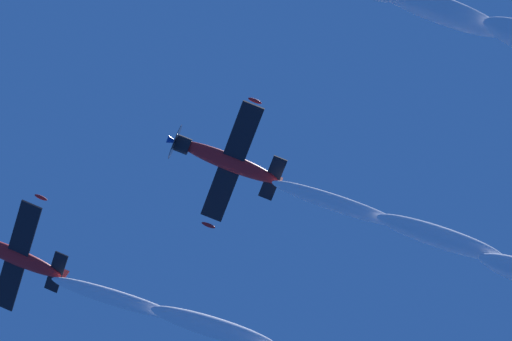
# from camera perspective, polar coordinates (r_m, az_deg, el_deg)

# --- Properties ---
(airplane_right_wingman) EXTENTS (7.47, 6.98, 3.14)m
(airplane_right_wingman) POSITION_cam_1_polar(r_m,az_deg,el_deg) (69.90, -11.92, -4.05)
(airplane_right_wingman) COLOR red
(airplane_slot_tail) EXTENTS (7.48, 6.95, 2.92)m
(airplane_slot_tail) POSITION_cam_1_polar(r_m,az_deg,el_deg) (65.43, -1.53, 0.50)
(airplane_slot_tail) COLOR red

